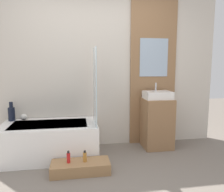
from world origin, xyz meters
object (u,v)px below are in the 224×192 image
at_px(wooden_step_bench, 81,167).
at_px(vase_tall_dark, 12,113).
at_px(bottle_soap_primary, 68,158).
at_px(vase_round_light, 24,117).
at_px(bathtub, 50,140).
at_px(sink, 158,95).
at_px(bottle_soap_secondary, 85,157).

bearing_deg(wooden_step_bench, vase_tall_dark, 140.78).
xyz_separation_m(wooden_step_bench, bottle_soap_primary, (-0.15, -0.00, 0.14)).
bearing_deg(vase_round_light, wooden_step_bench, -44.67).
bearing_deg(vase_round_light, bathtub, -33.91).
distance_m(wooden_step_bench, bottle_soap_primary, 0.20).
relative_size(vase_round_light, bottle_soap_primary, 0.65).
xyz_separation_m(sink, bottle_soap_secondary, (-1.20, -0.69, -0.66)).
bearing_deg(vase_tall_dark, bottle_soap_secondary, -37.74).
height_order(bathtub, vase_round_light, vase_round_light).
relative_size(sink, bottle_soap_primary, 2.80).
relative_size(vase_round_light, bottle_soap_secondary, 0.69).
relative_size(vase_tall_dark, bottle_soap_primary, 1.90).
bearing_deg(wooden_step_bench, vase_round_light, 135.33).
height_order(wooden_step_bench, vase_round_light, vase_round_light).
xyz_separation_m(wooden_step_bench, sink, (1.26, 0.69, 0.80)).
xyz_separation_m(sink, vase_tall_dark, (-2.27, 0.14, -0.25)).
distance_m(bathtub, bottle_soap_secondary, 0.73).
relative_size(bathtub, bottle_soap_secondary, 9.54).
distance_m(wooden_step_bench, vase_tall_dark, 1.42).
relative_size(vase_tall_dark, vase_round_light, 2.93).
xyz_separation_m(sink, bottle_soap_primary, (-1.40, -0.69, -0.66)).
bearing_deg(bottle_soap_primary, sink, 26.11).
distance_m(wooden_step_bench, bottle_soap_secondary, 0.15).
distance_m(bathtub, bottle_soap_primary, 0.62).
xyz_separation_m(vase_tall_dark, vase_round_light, (0.18, 0.00, -0.07)).
bearing_deg(bathtub, bottle_soap_secondary, -48.84).
height_order(bathtub, vase_tall_dark, vase_tall_dark).
bearing_deg(wooden_step_bench, bathtub, 127.77).
height_order(sink, vase_tall_dark, sink).
bearing_deg(sink, wooden_step_bench, -151.32).
bearing_deg(bottle_soap_secondary, wooden_step_bench, 180.00).
bearing_deg(vase_tall_dark, bottle_soap_primary, -43.65).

